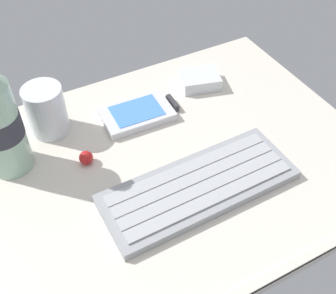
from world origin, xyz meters
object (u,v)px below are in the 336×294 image
keyboard (199,186)px  handheld_device (140,113)px  juice_cup (47,112)px  charger_block (200,80)px  trackball_mouse (86,158)px

keyboard → handheld_device: 18.77cm
keyboard → juice_cup: juice_cup is taller
handheld_device → charger_block: size_ratio=1.86×
handheld_device → keyboard: bearing=-88.1°
handheld_device → juice_cup: (-14.73, 3.99, 3.18)cm
charger_block → trackball_mouse: 27.07cm
trackball_mouse → charger_block: bearing=18.5°
trackball_mouse → juice_cup: bearing=105.0°
handheld_device → juice_cup: bearing=164.8°
keyboard → handheld_device: size_ratio=2.24×
keyboard → charger_block: bearing=58.8°
juice_cup → trackball_mouse: bearing=-75.0°
keyboard → handheld_device: bearing=91.9°
handheld_device → trackball_mouse: bearing=-153.8°
handheld_device → juice_cup: 15.59cm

